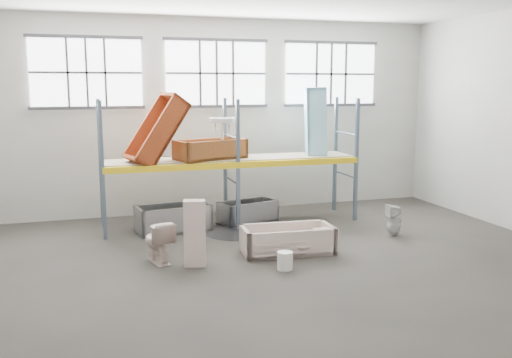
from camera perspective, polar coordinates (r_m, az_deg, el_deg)
name	(u,v)px	position (r m, az deg, el deg)	size (l,w,h in m)	color
floor	(280,269)	(10.63, 2.42, -9.03)	(12.00, 10.00, 0.10)	#433E38
wall_back	(216,116)	(14.95, -4.05, 6.32)	(12.00, 0.10, 5.00)	#A4A398
wall_front	(462,174)	(5.65, 20.04, 0.50)	(12.00, 0.10, 5.00)	#A19F95
window_left	(87,73)	(14.43, -16.67, 10.21)	(2.60, 0.04, 1.60)	white
window_mid	(216,73)	(14.82, -4.00, 10.55)	(2.60, 0.04, 1.60)	white
window_right	(331,74)	(15.86, 7.51, 10.42)	(2.60, 0.04, 1.60)	white
rack_upright_la	(102,171)	(12.53, -15.18, 0.79)	(0.08, 0.08, 3.00)	slate
rack_upright_lb	(100,163)	(13.71, -15.37, 1.52)	(0.08, 0.08, 3.00)	slate
rack_upright_ma	(238,165)	(12.97, -1.83, 1.41)	(0.08, 0.08, 3.00)	slate
rack_upright_mb	(225,159)	(14.12, -3.12, 2.07)	(0.08, 0.08, 3.00)	slate
rack_upright_ra	(356,160)	(14.06, 10.05, 1.90)	(0.08, 0.08, 3.00)	slate
rack_upright_rb	(335,154)	(15.13, 7.98, 2.49)	(0.08, 0.08, 3.00)	slate
rack_beam_front	(238,165)	(12.97, -1.83, 1.41)	(6.00, 0.10, 0.14)	yellow
rack_beam_back	(225,159)	(14.12, -3.12, 2.07)	(6.00, 0.10, 0.14)	yellow
shelf_deck	(231,158)	(13.54, -2.50, 2.09)	(5.90, 1.10, 0.03)	gray
wet_patch	(241,231)	(13.08, -1.56, -5.22)	(1.80, 1.80, 0.00)	black
bathtub_beige	(287,239)	(11.39, 3.17, -6.09)	(1.81, 0.85, 0.53)	beige
cistern_spare	(325,239)	(11.40, 6.99, -6.06)	(0.47, 0.22, 0.45)	beige
sink_in_tub	(301,248)	(11.21, 4.56, -6.92)	(0.43, 0.43, 0.15)	beige
toilet_beige	(158,241)	(10.91, -9.85, -6.19)	(0.45, 0.79, 0.80)	beige
cistern_tall	(195,233)	(10.54, -6.17, -5.44)	(0.40, 0.26, 1.24)	#C6AAA2
toilet_white	(394,220)	(12.98, 13.72, -4.02)	(0.31, 0.32, 0.70)	silver
steel_tub_left	(173,218)	(13.13, -8.30, -3.91)	(1.65, 0.77, 0.60)	#A4A7AC
steel_tub_right	(248,211)	(13.88, -0.83, -3.26)	(1.40, 0.66, 0.51)	#ACADB3
rust_tub_flat	(210,149)	(13.33, -4.61, 2.99)	(1.63, 0.76, 0.46)	#90551F
rust_tub_tilted	(157,131)	(13.00, -9.96, 4.82)	(1.74, 0.81, 0.49)	#9B3C0B
sink_on_shelf	(222,138)	(13.10, -3.40, 4.10)	(0.59, 0.45, 0.52)	silver
blue_tub_upright	(315,122)	(14.28, 5.99, 5.72)	(1.71, 0.80, 0.48)	#8ECEE7
bucket	(285,261)	(10.40, 2.93, -8.20)	(0.28, 0.28, 0.33)	silver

